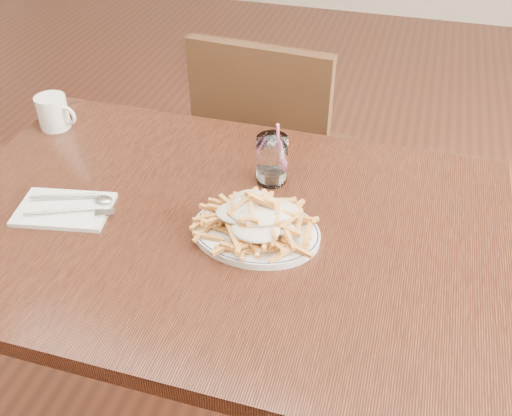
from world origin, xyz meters
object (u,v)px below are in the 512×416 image
(table, at_px, (217,247))
(chair_far, at_px, (270,151))
(fries_plate, at_px, (256,232))
(coffee_mug, at_px, (54,112))
(water_glass, at_px, (272,162))
(loaded_fries, at_px, (256,215))

(table, height_order, chair_far, chair_far)
(fries_plate, bearing_deg, table, 165.43)
(coffee_mug, bearing_deg, chair_far, 40.42)
(table, relative_size, fries_plate, 3.81)
(water_glass, bearing_deg, chair_far, 105.27)
(chair_far, relative_size, coffee_mug, 8.22)
(coffee_mug, bearing_deg, water_glass, -7.13)
(water_glass, bearing_deg, fries_plate, -84.29)
(water_glass, relative_size, coffee_mug, 1.39)
(fries_plate, distance_m, water_glass, 0.20)
(table, height_order, loaded_fries, loaded_fries)
(fries_plate, xyz_separation_m, coffee_mug, (-0.62, 0.27, 0.03))
(table, bearing_deg, chair_far, 94.84)
(fries_plate, relative_size, coffee_mug, 2.85)
(fries_plate, bearing_deg, loaded_fries, -90.00)
(loaded_fries, bearing_deg, water_glass, 95.71)
(fries_plate, height_order, water_glass, water_glass)
(table, distance_m, loaded_fries, 0.16)
(loaded_fries, distance_m, coffee_mug, 0.68)
(chair_far, bearing_deg, table, -85.16)
(table, relative_size, water_glass, 7.82)
(chair_far, bearing_deg, fries_plate, -77.42)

